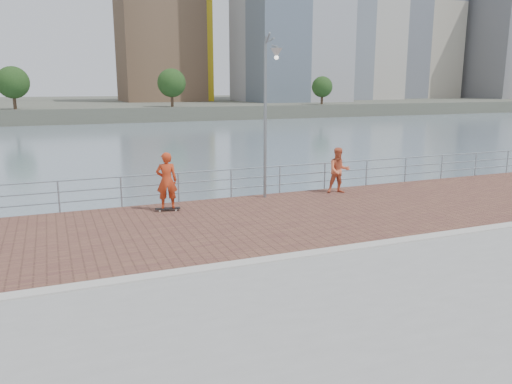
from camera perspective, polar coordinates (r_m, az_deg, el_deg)
name	(u,v)px	position (r m, az deg, el deg)	size (l,w,h in m)	color
water	(285,331)	(13.42, 3.38, -15.63)	(400.00, 400.00, 0.00)	slate
brick_lane	(237,222)	(15.77, -2.22, -3.45)	(40.00, 6.80, 0.02)	brown
curb	(286,257)	(12.60, 3.50, -7.43)	(40.00, 0.40, 0.06)	#B7B5AD
far_shore	(71,106)	(133.36, -20.41, 9.24)	(320.00, 95.00, 2.50)	#4C5142
guardrail	(205,182)	(18.76, -5.83, 1.15)	(39.06, 0.06, 1.13)	#8C9EA8
street_lamp	(270,89)	(18.33, 1.60, 11.71)	(0.42, 1.23, 5.79)	slate
skateboard	(168,209)	(17.37, -10.05, -1.88)	(0.88, 0.36, 0.10)	black
skateboarder	(167,181)	(17.16, -10.17, 1.29)	(0.71, 0.46, 1.94)	red
bystander	(339,170)	(20.07, 9.45, 2.45)	(0.88, 0.69, 1.81)	#DF6941
shoreline_trees	(5,84)	(87.86, -26.72, 10.96)	(109.37, 4.97, 6.63)	#473323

